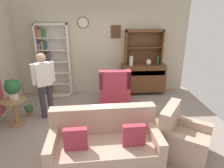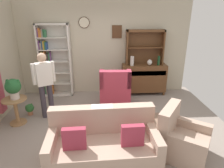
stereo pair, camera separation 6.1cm
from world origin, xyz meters
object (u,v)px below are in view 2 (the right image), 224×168
at_px(armchair_floral, 182,140).
at_px(coffee_table, 104,118).
at_px(sideboard_hutch, 145,42).
at_px(potted_plant_small, 30,109).
at_px(plant_stand, 16,108).
at_px(couch_floral, 103,145).
at_px(potted_plant_large, 13,87).
at_px(sideboard, 144,78).
at_px(bottle_wine, 159,61).
at_px(bookshelf, 53,62).
at_px(vase_tall, 132,61).
at_px(vase_round, 150,62).
at_px(person_reading, 45,81).
at_px(book_stack, 107,116).
at_px(wingback_chair, 115,93).

height_order(armchair_floral, coffee_table, armchair_floral).
bearing_deg(sideboard_hutch, potted_plant_small, -157.36).
bearing_deg(sideboard_hutch, plant_stand, -152.76).
bearing_deg(couch_floral, potted_plant_small, 136.29).
bearing_deg(potted_plant_large, sideboard, 25.80).
bearing_deg(bottle_wine, potted_plant_large, -157.90).
xyz_separation_m(bookshelf, potted_plant_large, (-0.51, -1.63, -0.15)).
xyz_separation_m(bottle_wine, armchair_floral, (-0.30, -2.69, -0.77)).
height_order(bookshelf, bottle_wine, bookshelf).
relative_size(bookshelf, couch_floral, 1.15).
relative_size(sideboard, armchair_floral, 1.21).
bearing_deg(vase_tall, potted_plant_small, -157.85).
bearing_deg(bookshelf, vase_round, -3.06).
bearing_deg(sideboard, coffee_table, -121.19).
bearing_deg(person_reading, vase_tall, 28.14).
bearing_deg(couch_floral, book_stack, 82.67).
xyz_separation_m(sideboard_hutch, potted_plant_large, (-3.20, -1.65, -0.68)).
distance_m(vase_round, book_stack, 2.53).
distance_m(bookshelf, book_stack, 2.75).
relative_size(bottle_wine, potted_plant_small, 0.98).
bearing_deg(coffee_table, potted_plant_small, 153.80).
relative_size(sideboard_hutch, potted_plant_large, 2.42).
relative_size(potted_plant_small, coffee_table, 0.35).
height_order(bookshelf, sideboard, bookshelf).
bearing_deg(bottle_wine, potted_plant_small, -162.64).
height_order(sideboard, vase_tall, vase_tall).
relative_size(plant_stand, book_stack, 3.23).
distance_m(vase_tall, armchair_floral, 2.85).
bearing_deg(potted_plant_small, book_stack, -27.61).
relative_size(bookshelf, bottle_wine, 7.65).
distance_m(vase_round, armchair_floral, 2.81).
xyz_separation_m(plant_stand, potted_plant_large, (0.02, 0.00, 0.50)).
bearing_deg(vase_round, armchair_floral, -90.84).
xyz_separation_m(bottle_wine, potted_plant_small, (-3.46, -1.08, -0.89)).
distance_m(vase_round, wingback_chair, 1.45).
distance_m(sideboard_hutch, wingback_chair, 1.77).
bearing_deg(armchair_floral, potted_plant_large, 159.36).
distance_m(plant_stand, potted_plant_large, 0.50).
xyz_separation_m(bottle_wine, person_reading, (-2.99, -1.17, -0.15)).
distance_m(bookshelf, vase_round, 2.82).
distance_m(armchair_floral, plant_stand, 3.53).
height_order(sideboard_hutch, vase_tall, sideboard_hutch).
xyz_separation_m(vase_tall, bottle_wine, (0.78, -0.01, 0.00)).
distance_m(couch_floral, wingback_chair, 2.08).
height_order(sideboard_hutch, vase_round, sideboard_hutch).
bearing_deg(sideboard, potted_plant_small, -159.12).
bearing_deg(potted_plant_large, wingback_chair, 17.83).
xyz_separation_m(vase_tall, book_stack, (-0.80, -2.07, -0.60)).
relative_size(bottle_wine, coffee_table, 0.34).
bearing_deg(sideboard_hutch, coffee_table, -119.89).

